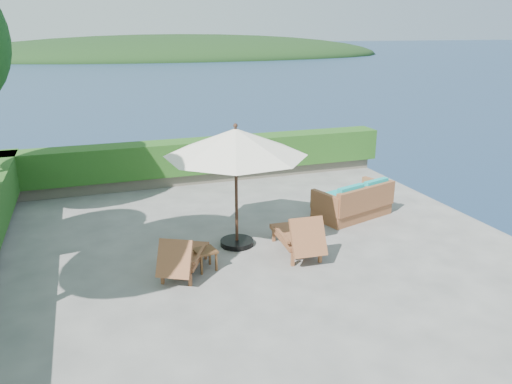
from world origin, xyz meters
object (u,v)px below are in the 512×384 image
object	(u,v)px
patio_umbrella	(236,143)
wicker_loveseat	(354,203)
lounge_right	(299,236)
side_table	(205,253)
lounge_left	(183,257)

from	to	relation	value
patio_umbrella	wicker_loveseat	world-z (taller)	patio_umbrella
lounge_right	side_table	bearing A→B (deg)	-175.13
lounge_right	wicker_loveseat	distance (m)	2.79
patio_umbrella	lounge_right	xyz separation A→B (m)	(1.11, -0.91, -1.92)
lounge_right	patio_umbrella	bearing A→B (deg)	144.34
patio_umbrella	wicker_loveseat	xyz separation A→B (m)	(3.38, 0.72, -1.96)
patio_umbrella	wicker_loveseat	bearing A→B (deg)	11.97
lounge_right	wicker_loveseat	bearing A→B (deg)	39.24
patio_umbrella	wicker_loveseat	distance (m)	3.97
lounge_left	side_table	xyz separation A→B (m)	(0.47, 0.05, -0.02)
patio_umbrella	lounge_left	size ratio (longest dim) A/B	2.27
lounge_left	lounge_right	bearing A→B (deg)	30.05
wicker_loveseat	lounge_left	bearing A→B (deg)	-177.39
wicker_loveseat	patio_umbrella	bearing A→B (deg)	174.87
side_table	patio_umbrella	bearing A→B (deg)	45.09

